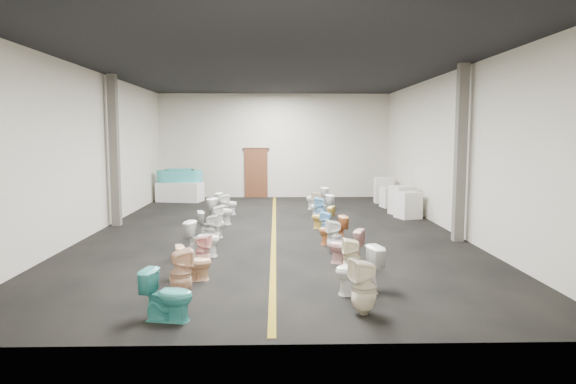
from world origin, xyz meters
name	(u,v)px	position (x,y,z in m)	size (l,w,h in m)	color
floor	(274,231)	(0.00, 0.00, 0.00)	(16.00, 16.00, 0.00)	black
ceiling	(273,70)	(0.00, 0.00, 4.50)	(16.00, 16.00, 0.00)	black
wall_back	(274,146)	(0.00, 8.00, 2.25)	(10.00, 10.00, 0.00)	beige
wall_front	(271,173)	(0.00, -8.00, 2.25)	(10.00, 10.00, 0.00)	beige
wall_left	(94,152)	(-5.00, 0.00, 2.25)	(16.00, 16.00, 0.00)	beige
wall_right	(450,152)	(5.00, 0.00, 2.25)	(16.00, 16.00, 0.00)	beige
aisle_stripe	(274,231)	(0.00, 0.00, 0.00)	(0.12, 15.60, 0.01)	olive
back_door	(256,173)	(-0.80, 7.94, 1.05)	(1.00, 0.10, 2.10)	#562D19
door_frame	(256,149)	(-0.80, 7.95, 2.12)	(1.15, 0.08, 0.10)	#331C11
column_left	(114,151)	(-4.75, 1.00, 2.25)	(0.25, 0.25, 4.50)	#59544C
column_right	(460,154)	(4.75, -1.50, 2.25)	(0.25, 0.25, 4.50)	#59544C
display_table	(180,192)	(-3.88, 6.63, 0.40)	(1.79, 0.89, 0.80)	white
bathtub	(180,175)	(-3.88, 6.63, 1.07)	(1.86, 0.73, 0.55)	teal
appliance_crate_a	(408,205)	(4.40, 2.15, 0.44)	(0.68, 0.68, 0.87)	silver
appliance_crate_b	(402,200)	(4.40, 2.95, 0.49)	(0.72, 0.72, 0.99)	silver
appliance_crate_c	(391,197)	(4.40, 4.69, 0.38)	(0.67, 0.67, 0.76)	silver
appliance_crate_d	(383,190)	(4.40, 6.02, 0.51)	(0.71, 0.71, 1.02)	silver
toilet_left_0	(168,295)	(-1.53, -7.08, 0.38)	(0.43, 0.75, 0.77)	teal
toilet_left_1	(181,273)	(-1.54, -5.98, 0.41)	(0.37, 0.38, 0.83)	#E6B490
toilet_left_2	(194,263)	(-1.49, -4.98, 0.34)	(0.38, 0.66, 0.68)	#EEB787
toilet_left_3	(203,251)	(-1.45, -4.03, 0.34)	(0.31, 0.31, 0.68)	#F8AFA7
toilet_left_4	(203,239)	(-1.59, -3.02, 0.40)	(0.44, 0.78, 0.79)	white
toilet_left_5	(213,230)	(-1.51, -1.90, 0.39)	(0.35, 0.36, 0.78)	silver
toilet_left_6	(211,224)	(-1.66, -0.97, 0.37)	(0.41, 0.72, 0.73)	silver
toilet_left_7	(217,218)	(-1.61, 0.05, 0.37)	(0.33, 0.34, 0.74)	white
toilet_left_8	(221,211)	(-1.63, 1.15, 0.40)	(0.44, 0.78, 0.79)	white
toilet_left_9	(223,207)	(-1.66, 2.15, 0.40)	(0.36, 0.37, 0.80)	white
toilet_left_10	(227,204)	(-1.64, 3.09, 0.37)	(0.42, 0.73, 0.75)	white
toilet_right_0	(364,287)	(1.39, -6.90, 0.43)	(0.39, 0.40, 0.86)	beige
toilet_right_1	(358,270)	(1.47, -5.88, 0.41)	(0.46, 0.81, 0.82)	white
toilet_right_2	(352,258)	(1.51, -4.90, 0.39)	(0.35, 0.36, 0.78)	#F4E7C3
toilet_right_3	(346,246)	(1.54, -3.81, 0.38)	(0.42, 0.74, 0.76)	#DEA09D
toilet_right_4	(334,237)	(1.41, -2.82, 0.39)	(0.35, 0.36, 0.78)	white
toilet_right_5	(333,230)	(1.47, -1.87, 0.36)	(0.40, 0.70, 0.72)	#CD7A40
toilet_right_6	(327,224)	(1.42, -0.87, 0.34)	(0.31, 0.32, 0.69)	#82C8F5
toilet_right_7	(323,217)	(1.42, 0.27, 0.34)	(0.38, 0.66, 0.68)	#E5BE53
toilet_right_8	(320,210)	(1.42, 1.19, 0.41)	(0.37, 0.38, 0.82)	#82C2EA
toilet_right_9	(321,207)	(1.55, 2.18, 0.39)	(0.43, 0.76, 0.77)	white
toilet_right_10	(317,203)	(1.49, 3.21, 0.38)	(0.34, 0.35, 0.76)	#EDDFC5
toilet_right_11	(317,198)	(1.57, 4.32, 0.40)	(0.45, 0.78, 0.80)	white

